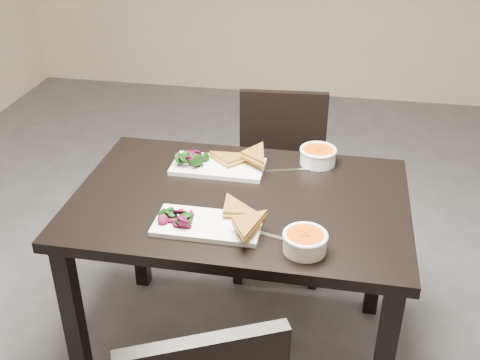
# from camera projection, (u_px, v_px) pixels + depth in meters

# --- Properties ---
(ground) EXTENTS (5.00, 5.00, 0.00)m
(ground) POSITION_uv_depth(u_px,v_px,m) (285.00, 280.00, 2.85)
(ground) COLOR #47474C
(ground) RESTS_ON ground
(table) EXTENTS (1.20, 0.80, 0.75)m
(table) POSITION_uv_depth(u_px,v_px,m) (240.00, 220.00, 2.14)
(table) COLOR black
(table) RESTS_ON ground
(chair_far) EXTENTS (0.45, 0.45, 0.85)m
(chair_far) POSITION_uv_depth(u_px,v_px,m) (281.00, 172.00, 2.80)
(chair_far) COLOR black
(chair_far) RESTS_ON ground
(plate_near) EXTENTS (0.35, 0.18, 0.02)m
(plate_near) POSITION_uv_depth(u_px,v_px,m) (208.00, 225.00, 1.91)
(plate_near) COLOR white
(plate_near) RESTS_ON table
(sandwich_near) EXTENTS (0.19, 0.15, 0.06)m
(sandwich_near) POSITION_uv_depth(u_px,v_px,m) (228.00, 215.00, 1.90)
(sandwich_near) COLOR #94601F
(sandwich_near) RESTS_ON plate_near
(salad_near) EXTENTS (0.11, 0.10, 0.05)m
(salad_near) POSITION_uv_depth(u_px,v_px,m) (178.00, 213.00, 1.91)
(salad_near) COLOR black
(salad_near) RESTS_ON plate_near
(soup_bowl_near) EXTENTS (0.14, 0.14, 0.06)m
(soup_bowl_near) POSITION_uv_depth(u_px,v_px,m) (305.00, 241.00, 1.79)
(soup_bowl_near) COLOR white
(soup_bowl_near) RESTS_ON table
(cutlery_near) EXTENTS (0.18, 0.06, 0.00)m
(cutlery_near) POSITION_uv_depth(u_px,v_px,m) (279.00, 238.00, 1.86)
(cutlery_near) COLOR silver
(cutlery_near) RESTS_ON table
(plate_far) EXTENTS (0.36, 0.18, 0.02)m
(plate_far) POSITION_uv_depth(u_px,v_px,m) (218.00, 167.00, 2.27)
(plate_far) COLOR white
(plate_far) RESTS_ON table
(sandwich_far) EXTENTS (0.22, 0.22, 0.06)m
(sandwich_far) POSITION_uv_depth(u_px,v_px,m) (234.00, 161.00, 2.22)
(sandwich_far) COLOR #94601F
(sandwich_far) RESTS_ON plate_far
(salad_far) EXTENTS (0.11, 0.10, 0.05)m
(salad_far) POSITION_uv_depth(u_px,v_px,m) (193.00, 157.00, 2.27)
(salad_far) COLOR black
(salad_far) RESTS_ON plate_far
(soup_bowl_far) EXTENTS (0.15, 0.15, 0.07)m
(soup_bowl_far) POSITION_uv_depth(u_px,v_px,m) (318.00, 155.00, 2.29)
(soup_bowl_far) COLOR white
(soup_bowl_far) RESTS_ON table
(cutlery_far) EXTENTS (0.18, 0.07, 0.00)m
(cutlery_far) POSITION_uv_depth(u_px,v_px,m) (288.00, 170.00, 2.26)
(cutlery_far) COLOR silver
(cutlery_far) RESTS_ON table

